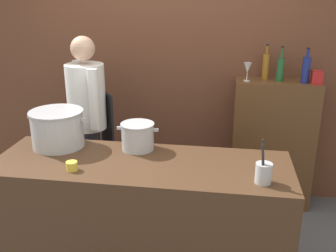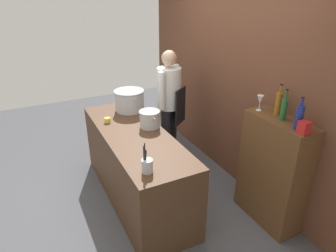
{
  "view_description": "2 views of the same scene",
  "coord_description": "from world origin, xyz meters",
  "px_view_note": "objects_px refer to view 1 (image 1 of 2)",
  "views": [
    {
      "loc": [
        0.56,
        -2.4,
        2.04
      ],
      "look_at": [
        0.14,
        0.33,
        1.06
      ],
      "focal_mm": 41.64,
      "sensor_mm": 36.0,
      "label": 1
    },
    {
      "loc": [
        2.97,
        -1.05,
        2.45
      ],
      "look_at": [
        0.17,
        0.35,
        0.99
      ],
      "focal_mm": 32.29,
      "sensor_mm": 36.0,
      "label": 2
    }
  ],
  "objects_px": {
    "stockpot_large": "(57,129)",
    "wine_glass_tall": "(247,68)",
    "chef": "(88,114)",
    "wine_bottle_green": "(280,69)",
    "spice_tin_red": "(317,77)",
    "wine_bottle_amber": "(266,66)",
    "stockpot_small": "(138,136)",
    "utensil_crock": "(264,173)",
    "butter_jar": "(72,166)",
    "wine_bottle_cobalt": "(306,69)"
  },
  "relations": [
    {
      "from": "utensil_crock",
      "to": "spice_tin_red",
      "type": "bearing_deg",
      "value": 67.95
    },
    {
      "from": "stockpot_small",
      "to": "spice_tin_red",
      "type": "relative_size",
      "value": 2.65
    },
    {
      "from": "chef",
      "to": "wine_glass_tall",
      "type": "height_order",
      "value": "chef"
    },
    {
      "from": "butter_jar",
      "to": "chef",
      "type": "bearing_deg",
      "value": 103.67
    },
    {
      "from": "butter_jar",
      "to": "spice_tin_red",
      "type": "bearing_deg",
      "value": 36.71
    },
    {
      "from": "chef",
      "to": "wine_bottle_cobalt",
      "type": "height_order",
      "value": "chef"
    },
    {
      "from": "butter_jar",
      "to": "wine_bottle_cobalt",
      "type": "relative_size",
      "value": 0.24
    },
    {
      "from": "wine_bottle_green",
      "to": "spice_tin_red",
      "type": "bearing_deg",
      "value": -10.96
    },
    {
      "from": "spice_tin_red",
      "to": "stockpot_large",
      "type": "bearing_deg",
      "value": -155.4
    },
    {
      "from": "stockpot_large",
      "to": "wine_glass_tall",
      "type": "distance_m",
      "value": 1.74
    },
    {
      "from": "stockpot_large",
      "to": "wine_glass_tall",
      "type": "relative_size",
      "value": 2.74
    },
    {
      "from": "stockpot_large",
      "to": "wine_glass_tall",
      "type": "bearing_deg",
      "value": 33.74
    },
    {
      "from": "butter_jar",
      "to": "wine_bottle_cobalt",
      "type": "distance_m",
      "value": 2.18
    },
    {
      "from": "stockpot_large",
      "to": "spice_tin_red",
      "type": "bearing_deg",
      "value": 24.6
    },
    {
      "from": "wine_bottle_green",
      "to": "stockpot_small",
      "type": "bearing_deg",
      "value": -139.14
    },
    {
      "from": "chef",
      "to": "stockpot_small",
      "type": "bearing_deg",
      "value": -170.65
    },
    {
      "from": "stockpot_small",
      "to": "butter_jar",
      "type": "distance_m",
      "value": 0.55
    },
    {
      "from": "utensil_crock",
      "to": "wine_bottle_cobalt",
      "type": "height_order",
      "value": "wine_bottle_cobalt"
    },
    {
      "from": "wine_bottle_cobalt",
      "to": "wine_bottle_amber",
      "type": "distance_m",
      "value": 0.35
    },
    {
      "from": "wine_bottle_green",
      "to": "spice_tin_red",
      "type": "height_order",
      "value": "wine_bottle_green"
    },
    {
      "from": "chef",
      "to": "stockpot_large",
      "type": "relative_size",
      "value": 3.62
    },
    {
      "from": "utensil_crock",
      "to": "wine_bottle_cobalt",
      "type": "distance_m",
      "value": 1.45
    },
    {
      "from": "chef",
      "to": "utensil_crock",
      "type": "height_order",
      "value": "chef"
    },
    {
      "from": "utensil_crock",
      "to": "wine_glass_tall",
      "type": "distance_m",
      "value": 1.38
    },
    {
      "from": "wine_bottle_green",
      "to": "wine_glass_tall",
      "type": "height_order",
      "value": "wine_bottle_green"
    },
    {
      "from": "stockpot_small",
      "to": "wine_bottle_green",
      "type": "relative_size",
      "value": 0.99
    },
    {
      "from": "stockpot_large",
      "to": "wine_glass_tall",
      "type": "height_order",
      "value": "wine_glass_tall"
    },
    {
      "from": "butter_jar",
      "to": "wine_glass_tall",
      "type": "distance_m",
      "value": 1.82
    },
    {
      "from": "wine_bottle_cobalt",
      "to": "wine_bottle_amber",
      "type": "height_order",
      "value": "wine_bottle_amber"
    },
    {
      "from": "chef",
      "to": "utensil_crock",
      "type": "xyz_separation_m",
      "value": [
        1.47,
        -0.97,
        0.01
      ]
    },
    {
      "from": "utensil_crock",
      "to": "wine_bottle_cobalt",
      "type": "relative_size",
      "value": 0.94
    },
    {
      "from": "wine_bottle_cobalt",
      "to": "wine_bottle_amber",
      "type": "bearing_deg",
      "value": 166.08
    },
    {
      "from": "wine_bottle_green",
      "to": "wine_bottle_cobalt",
      "type": "distance_m",
      "value": 0.22
    },
    {
      "from": "stockpot_large",
      "to": "wine_bottle_amber",
      "type": "xyz_separation_m",
      "value": [
        1.59,
        1.04,
        0.32
      ]
    },
    {
      "from": "chef",
      "to": "butter_jar",
      "type": "height_order",
      "value": "chef"
    },
    {
      "from": "wine_bottle_green",
      "to": "spice_tin_red",
      "type": "xyz_separation_m",
      "value": [
        0.31,
        -0.06,
        -0.05
      ]
    },
    {
      "from": "wine_bottle_amber",
      "to": "wine_glass_tall",
      "type": "xyz_separation_m",
      "value": [
        -0.17,
        -0.09,
        -0.01
      ]
    },
    {
      "from": "stockpot_large",
      "to": "wine_bottle_cobalt",
      "type": "xyz_separation_m",
      "value": [
        1.93,
        0.95,
        0.32
      ]
    },
    {
      "from": "wine_bottle_cobalt",
      "to": "wine_bottle_green",
      "type": "bearing_deg",
      "value": 171.29
    },
    {
      "from": "stockpot_large",
      "to": "chef",
      "type": "bearing_deg",
      "value": 87.89
    },
    {
      "from": "stockpot_large",
      "to": "stockpot_small",
      "type": "distance_m",
      "value": 0.61
    },
    {
      "from": "wine_bottle_amber",
      "to": "spice_tin_red",
      "type": "height_order",
      "value": "wine_bottle_amber"
    },
    {
      "from": "wine_bottle_amber",
      "to": "spice_tin_red",
      "type": "relative_size",
      "value": 2.74
    },
    {
      "from": "stockpot_large",
      "to": "wine_glass_tall",
      "type": "xyz_separation_m",
      "value": [
        1.42,
        0.95,
        0.32
      ]
    },
    {
      "from": "wine_bottle_green",
      "to": "chef",
      "type": "bearing_deg",
      "value": -166.9
    },
    {
      "from": "wine_bottle_green",
      "to": "wine_glass_tall",
      "type": "relative_size",
      "value": 1.89
    },
    {
      "from": "wine_glass_tall",
      "to": "spice_tin_red",
      "type": "xyz_separation_m",
      "value": [
        0.6,
        -0.02,
        -0.06
      ]
    },
    {
      "from": "stockpot_large",
      "to": "wine_bottle_green",
      "type": "height_order",
      "value": "wine_bottle_green"
    },
    {
      "from": "utensil_crock",
      "to": "butter_jar",
      "type": "distance_m",
      "value": 1.24
    },
    {
      "from": "stockpot_small",
      "to": "butter_jar",
      "type": "height_order",
      "value": "stockpot_small"
    }
  ]
}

